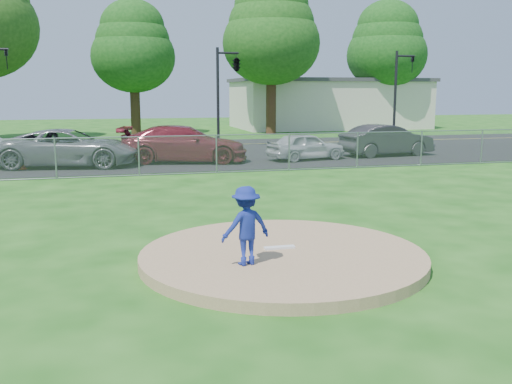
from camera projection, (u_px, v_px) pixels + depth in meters
ground at (200, 182)px, 20.36m from camera, size 120.00×120.00×0.00m
pitchers_mound at (283, 256)px, 10.81m from camera, size 5.40×5.40×0.20m
pitching_rubber at (280, 247)px, 10.98m from camera, size 0.60×0.15×0.04m
chain_link_fence at (191, 155)px, 22.14m from camera, size 40.00×0.06×1.50m
parking_lot at (178, 161)px, 26.55m from camera, size 50.00×8.00×0.01m
street at (162, 146)px, 33.70m from camera, size 60.00×7.00×0.01m
commercial_building at (328, 103)px, 50.64m from camera, size 16.40×9.40×4.30m
tree_center at (133, 46)px, 41.85m from camera, size 6.16×6.16×9.84m
tree_right at (271, 30)px, 42.23m from camera, size 7.28×7.28×11.63m
tree_far_right at (387, 45)px, 47.92m from camera, size 6.72×6.72×10.74m
traffic_signal_center at (235, 66)px, 31.98m from camera, size 1.42×2.48×5.60m
traffic_signal_right at (399, 89)px, 34.75m from camera, size 1.28×0.20×5.60m
pitcher at (246, 226)px, 9.87m from camera, size 0.99×0.70×1.39m
traffic_cone at (22, 162)px, 23.53m from camera, size 0.33×0.33×0.64m
parked_car_gray at (69, 148)px, 24.32m from camera, size 6.14×3.57×1.61m
parked_car_darkred at (184, 144)px, 25.84m from camera, size 6.09×3.52×1.66m
parked_car_pearl at (306, 146)px, 26.80m from camera, size 3.98×2.23×1.28m
parked_car_charcoal at (387, 140)px, 28.52m from camera, size 4.86×2.20×1.55m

